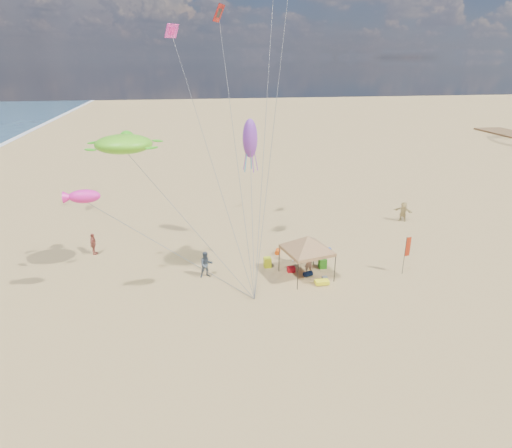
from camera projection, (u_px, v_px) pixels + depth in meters
The scene contains 21 objects.
ground at pixel (264, 303), 26.15m from camera, with size 280.00×280.00×0.00m, color tan.
canopy_tent at pixel (308, 238), 28.37m from camera, with size 5.39×5.39×3.41m.
feather_flag at pixel (407, 249), 29.15m from camera, with size 0.41×0.12×2.73m.
cooler_red at pixel (291, 269), 29.93m from camera, with size 0.54×0.38×0.38m, color red.
cooler_blue at pixel (327, 251), 32.81m from camera, with size 0.54×0.38×0.38m, color #133B9C.
bag_navy at pixel (308, 274), 29.33m from camera, with size 0.36×0.36×0.60m, color #0E1D3E.
bag_orange at pixel (278, 252), 32.70m from camera, with size 0.36×0.36×0.60m, color #D74A0B.
chair_green at pixel (322, 263), 30.45m from camera, with size 0.50×0.50×0.70m, color #297A16.
chair_yellow at pixel (267, 262), 30.59m from camera, with size 0.50×0.50×0.70m, color #D5E619.
crate_grey at pixel (325, 279), 28.77m from camera, with size 0.34×0.30×0.28m, color slate.
beach_cart at pixel (322, 282), 28.22m from camera, with size 0.90×0.50×0.24m, color #FFF91C.
person_near_a at pixel (309, 263), 29.55m from camera, with size 0.57×0.38×1.57m, color tan.
person_near_b at pixel (206, 265), 28.99m from camera, with size 0.89×0.70×1.84m, color #3B4651.
person_near_c at pixel (295, 251), 31.22m from camera, with size 1.04×0.60×1.61m, color white.
person_far_a at pixel (93, 244), 32.39m from camera, with size 0.99×0.41×1.69m, color #AC5242.
person_far_c at pixel (403, 211), 39.06m from camera, with size 1.69×0.54×1.82m, color tan.
turtle_kite at pixel (124, 144), 25.87m from camera, with size 3.40×2.72×1.13m, color #64D421.
fish_kite at pixel (84, 196), 23.99m from camera, with size 1.73×0.86×0.77m, color #FF24A5.
squid_kite at pixel (250, 138), 31.81m from camera, with size 1.11×1.11×2.88m, color purple.
stunt_kite_red at pixel (219, 13), 30.68m from camera, with size 1.25×0.04×1.25m, color #A30E0E.
stunt_kite_pink at pixel (172, 31), 32.59m from camera, with size 1.06×0.04×1.06m, color #FF39BB.
Camera 1 is at (-4.12, -22.31, 13.87)m, focal length 30.39 mm.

